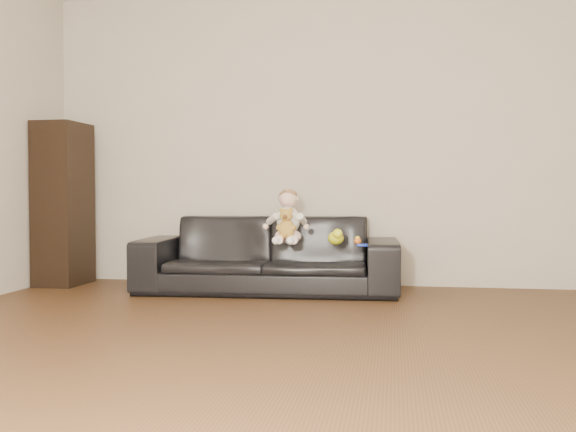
% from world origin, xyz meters
% --- Properties ---
extents(floor, '(5.50, 5.50, 0.00)m').
position_xyz_m(floor, '(0.00, 0.00, 0.00)').
color(floor, '#4B301A').
rests_on(floor, ground).
extents(wall_back, '(5.00, 0.00, 5.00)m').
position_xyz_m(wall_back, '(0.00, 2.75, 1.30)').
color(wall_back, '#BEB49F').
rests_on(wall_back, ground).
extents(sofa, '(2.14, 0.93, 0.61)m').
position_xyz_m(sofa, '(-0.44, 2.25, 0.31)').
color(sofa, black).
rests_on(sofa, floor).
extents(cabinet, '(0.36, 0.49, 1.42)m').
position_xyz_m(cabinet, '(-2.30, 2.35, 0.71)').
color(cabinet, black).
rests_on(cabinet, floor).
extents(shelf_item, '(0.18, 0.25, 0.28)m').
position_xyz_m(shelf_item, '(-2.28, 2.35, 1.03)').
color(shelf_item, silver).
rests_on(shelf_item, cabinet).
extents(baby, '(0.33, 0.39, 0.43)m').
position_xyz_m(baby, '(-0.26, 2.14, 0.60)').
color(baby, '#FAD4D4').
rests_on(baby, sofa).
extents(teddy_bear, '(0.15, 0.15, 0.24)m').
position_xyz_m(teddy_bear, '(-0.25, 2.00, 0.57)').
color(teddy_bear, '#B08632').
rests_on(teddy_bear, sofa).
extents(toy_green, '(0.17, 0.19, 0.10)m').
position_xyz_m(toy_green, '(0.13, 2.07, 0.46)').
color(toy_green, yellow).
rests_on(toy_green, sofa).
extents(toy_rattle, '(0.07, 0.07, 0.06)m').
position_xyz_m(toy_rattle, '(0.30, 2.10, 0.43)').
color(toy_rattle, orange).
rests_on(toy_rattle, sofa).
extents(toy_blue_disc, '(0.14, 0.14, 0.01)m').
position_xyz_m(toy_blue_disc, '(0.34, 2.01, 0.41)').
color(toy_blue_disc, blue).
rests_on(toy_blue_disc, sofa).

